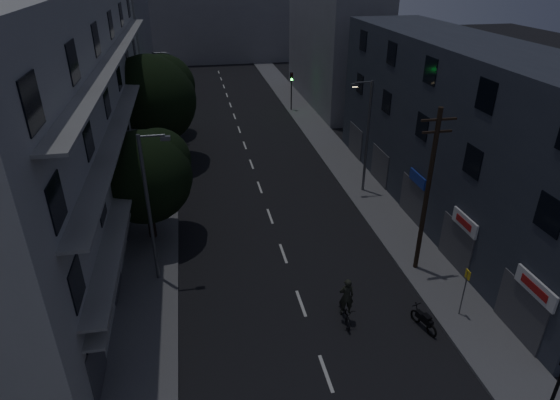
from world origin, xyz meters
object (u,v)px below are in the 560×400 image
object	(u,v)px
utility_pole	(428,190)
cyclist	(345,307)
bus_stop_sign	(465,284)
motorcycle	(424,321)

from	to	relation	value
utility_pole	cyclist	size ratio (longest dim) A/B	3.75
utility_pole	cyclist	bearing A→B (deg)	-147.76
cyclist	bus_stop_sign	bearing A→B (deg)	-3.51
bus_stop_sign	cyclist	xyz separation A→B (m)	(-5.47, 0.75, -1.08)
bus_stop_sign	cyclist	world-z (taller)	bus_stop_sign
utility_pole	bus_stop_sign	world-z (taller)	utility_pole
bus_stop_sign	motorcycle	bearing A→B (deg)	-168.61
motorcycle	cyclist	size ratio (longest dim) A/B	0.70
utility_pole	motorcycle	world-z (taller)	utility_pole
motorcycle	utility_pole	bearing A→B (deg)	53.28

